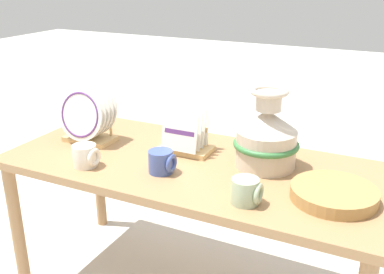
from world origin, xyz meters
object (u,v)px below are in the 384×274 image
Objects in this scene: dish_rack_square_plates at (186,138)px; mug_cobalt_glaze at (162,162)px; wicker_charger_stack at (334,194)px; mug_cream_glaze at (86,156)px; mug_sage_glaze at (246,191)px; ceramic_vase at (267,136)px; dish_rack_round_plates at (88,118)px.

dish_rack_square_plates is 2.18× the size of mug_cobalt_glaze.
wicker_charger_stack is 0.95m from mug_cream_glaze.
mug_sage_glaze is at bearing -39.55° from dish_rack_square_plates.
ceramic_vase is at bearing 96.08° from mug_sage_glaze.
ceramic_vase is 1.08× the size of wicker_charger_stack.
dish_rack_round_plates is 2.48× the size of mug_cream_glaze.
mug_cream_glaze is at bearing -164.96° from mug_cobalt_glaze.
dish_rack_round_plates reaches higher than mug_cobalt_glaze.
ceramic_vase is 0.42m from mug_cobalt_glaze.
dish_rack_square_plates is 0.67m from wicker_charger_stack.
dish_rack_square_plates reaches higher than wicker_charger_stack.
ceramic_vase is at bearing 34.57° from mug_cobalt_glaze.
mug_cream_glaze and mug_sage_glaze have the same top height.
ceramic_vase is 3.07× the size of mug_cobalt_glaze.
ceramic_vase is 0.81m from dish_rack_round_plates.
wicker_charger_stack is at bearing -29.76° from ceramic_vase.
wicker_charger_stack is 2.84× the size of mug_cobalt_glaze.
mug_cobalt_glaze is (0.46, -0.14, -0.07)m from dish_rack_round_plates.
wicker_charger_stack is (1.10, -0.08, -0.09)m from dish_rack_round_plates.
mug_cream_glaze is (-0.94, -0.15, 0.02)m from wicker_charger_stack.
dish_rack_square_plates is 0.23m from mug_cobalt_glaze.
dish_rack_round_plates is at bearing -173.57° from ceramic_vase.
dish_rack_square_plates is at bearing 93.08° from mug_cobalt_glaze.
dish_rack_square_plates is 0.43m from mug_cream_glaze.
dish_rack_round_plates is at bearing 175.91° from wicker_charger_stack.
mug_cobalt_glaze is (0.30, 0.08, 0.00)m from mug_cream_glaze.
wicker_charger_stack is at bearing -4.09° from dish_rack_round_plates.
dish_rack_square_plates is at bearing 165.61° from wicker_charger_stack.
mug_cobalt_glaze is at bearing -145.43° from ceramic_vase.
ceramic_vase is at bearing 0.41° from dish_rack_square_plates.
ceramic_vase is at bearing 150.24° from wicker_charger_stack.
ceramic_vase is 0.36m from dish_rack_square_plates.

